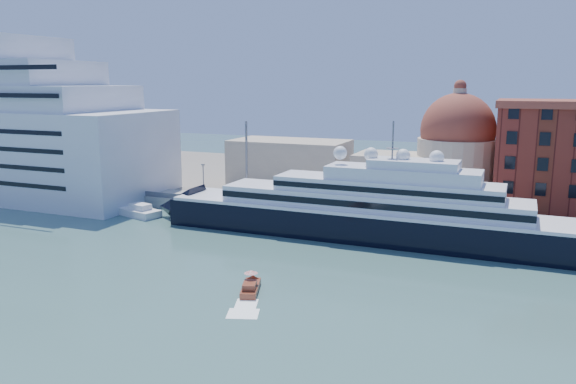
% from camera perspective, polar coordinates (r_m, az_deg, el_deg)
% --- Properties ---
extents(ground, '(400.00, 400.00, 0.00)m').
position_cam_1_polar(ground, '(89.64, -2.22, -7.69)').
color(ground, '#3B6664').
rests_on(ground, ground).
extents(quay, '(180.00, 10.00, 2.50)m').
position_cam_1_polar(quay, '(119.79, 4.64, -2.26)').
color(quay, gray).
rests_on(quay, ground).
extents(land, '(260.00, 72.00, 2.00)m').
position_cam_1_polar(land, '(158.55, 9.25, 0.83)').
color(land, slate).
rests_on(land, ground).
extents(quay_fence, '(180.00, 0.10, 1.20)m').
position_cam_1_polar(quay_fence, '(115.21, 3.96, -1.84)').
color(quay_fence, slate).
rests_on(quay_fence, quay).
extents(superyacht, '(86.28, 11.96, 25.78)m').
position_cam_1_polar(superyacht, '(107.02, 6.02, -2.14)').
color(superyacht, black).
rests_on(superyacht, ground).
extents(service_barge, '(14.13, 7.73, 3.02)m').
position_cam_1_polar(service_barge, '(128.28, -15.26, -1.90)').
color(service_barge, white).
rests_on(service_barge, ground).
extents(water_taxi, '(4.24, 6.95, 3.13)m').
position_cam_1_polar(water_taxi, '(79.57, -3.83, -9.61)').
color(water_taxi, maroon).
rests_on(water_taxi, ground).
extents(church, '(66.00, 18.00, 25.50)m').
position_cam_1_polar(church, '(138.98, 10.27, 3.50)').
color(church, beige).
rests_on(church, land).
extents(lamp_posts, '(120.80, 2.40, 18.00)m').
position_cam_1_polar(lamp_posts, '(120.99, -1.27, 2.05)').
color(lamp_posts, slate).
rests_on(lamp_posts, quay).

